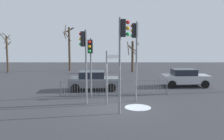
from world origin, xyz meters
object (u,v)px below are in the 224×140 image
(direction_sign_post, at_px, (107,75))
(bare_tree_centre, at_px, (68,47))
(traffic_light_mid_left, at_px, (90,54))
(car_grey_trailing, at_px, (93,80))
(traffic_light_rear_right, at_px, (84,50))
(bare_tree_left, at_px, (6,52))
(car_silver_mid, at_px, (184,77))
(traffic_light_mid_right, at_px, (122,44))
(traffic_light_foreground_left, at_px, (134,44))
(bare_tree_right, at_px, (132,55))

(direction_sign_post, height_order, bare_tree_centre, bare_tree_centre)
(traffic_light_mid_left, relative_size, car_grey_trailing, 1.03)
(traffic_light_rear_right, xyz_separation_m, bare_tree_left, (-10.83, 15.05, -0.87))
(car_grey_trailing, bearing_deg, bare_tree_centre, 105.18)
(traffic_light_rear_right, distance_m, car_grey_trailing, 5.00)
(car_silver_mid, bearing_deg, traffic_light_rear_right, -145.06)
(traffic_light_mid_right, bearing_deg, bare_tree_centre, -173.44)
(traffic_light_foreground_left, height_order, car_silver_mid, traffic_light_foreground_left)
(traffic_light_mid_right, bearing_deg, traffic_light_foreground_left, 151.50)
(car_grey_trailing, bearing_deg, traffic_light_mid_right, -74.90)
(traffic_light_mid_left, distance_m, car_grey_trailing, 3.33)
(bare_tree_left, relative_size, bare_tree_centre, 0.84)
(traffic_light_rear_right, distance_m, car_silver_mid, 10.04)
(car_grey_trailing, bearing_deg, bare_tree_right, 68.51)
(bare_tree_centre, bearing_deg, car_silver_mid, -44.12)
(traffic_light_rear_right, height_order, car_grey_trailing, traffic_light_rear_right)
(traffic_light_foreground_left, height_order, traffic_light_mid_left, traffic_light_foreground_left)
(traffic_light_rear_right, bearing_deg, bare_tree_centre, 48.45)
(traffic_light_mid_left, bearing_deg, traffic_light_mid_right, 124.42)
(traffic_light_rear_right, distance_m, bare_tree_centre, 17.44)
(bare_tree_centre, bearing_deg, direction_sign_post, -73.33)
(car_grey_trailing, bearing_deg, bare_tree_left, 133.63)
(traffic_light_foreground_left, bearing_deg, traffic_light_mid_left, 121.93)
(direction_sign_post, height_order, bare_tree_right, bare_tree_right)
(traffic_light_mid_right, relative_size, direction_sign_post, 1.55)
(car_silver_mid, height_order, bare_tree_centre, bare_tree_centre)
(traffic_light_foreground_left, distance_m, bare_tree_centre, 17.68)
(traffic_light_rear_right, bearing_deg, traffic_light_mid_left, 29.07)
(car_grey_trailing, bearing_deg, car_silver_mid, 9.28)
(traffic_light_mid_left, bearing_deg, car_grey_trailing, -82.48)
(bare_tree_left, bearing_deg, car_grey_trailing, -44.22)
(traffic_light_foreground_left, relative_size, car_silver_mid, 1.30)
(traffic_light_mid_right, distance_m, car_silver_mid, 10.12)
(bare_tree_right, bearing_deg, car_silver_mid, -69.36)
(car_silver_mid, distance_m, bare_tree_centre, 16.22)
(traffic_light_mid_right, height_order, traffic_light_mid_left, traffic_light_mid_right)
(traffic_light_rear_right, xyz_separation_m, car_grey_trailing, (0.21, 4.32, -2.52))
(car_grey_trailing, bearing_deg, traffic_light_mid_left, -91.95)
(bare_tree_centre, bearing_deg, traffic_light_rear_right, -77.55)
(traffic_light_mid_right, height_order, direction_sign_post, traffic_light_mid_right)
(bare_tree_left, xyz_separation_m, bare_tree_centre, (7.07, 1.97, 0.59))
(bare_tree_centre, bearing_deg, bare_tree_left, -164.39)
(traffic_light_mid_left, height_order, direction_sign_post, traffic_light_mid_left)
(traffic_light_mid_left, relative_size, direction_sign_post, 1.23)
(traffic_light_foreground_left, relative_size, traffic_light_mid_left, 1.25)
(direction_sign_post, bearing_deg, traffic_light_foreground_left, 15.07)
(traffic_light_foreground_left, bearing_deg, direction_sign_post, 171.39)
(traffic_light_rear_right, height_order, bare_tree_left, bare_tree_left)
(bare_tree_left, bearing_deg, traffic_light_mid_left, -50.25)
(traffic_light_rear_right, relative_size, bare_tree_centre, 0.78)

